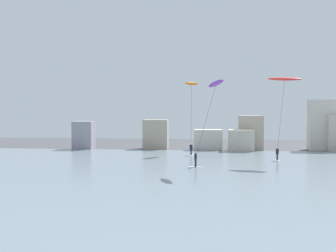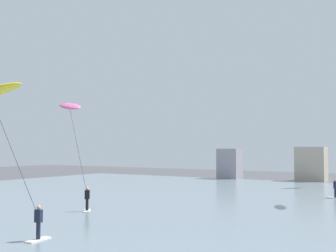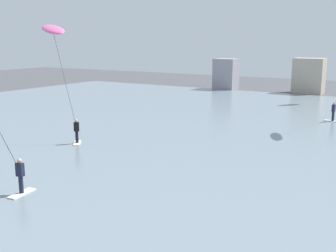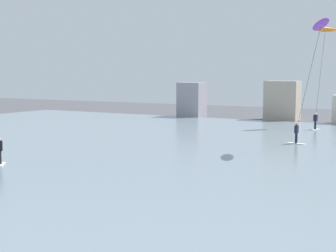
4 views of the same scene
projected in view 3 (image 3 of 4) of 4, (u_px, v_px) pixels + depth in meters
water_bay at (307, 143)px, 27.81m from camera, size 84.00×52.00×0.10m
kitesurfer_pink at (55, 38)px, 28.11m from camera, size 5.05×2.78×8.08m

